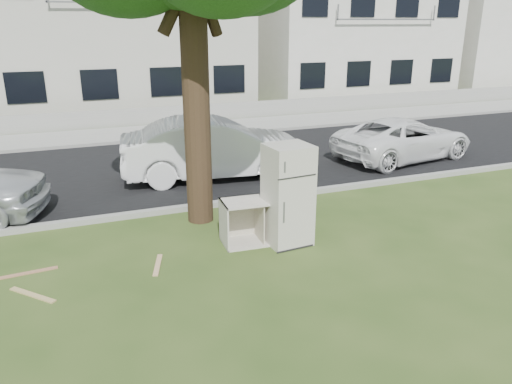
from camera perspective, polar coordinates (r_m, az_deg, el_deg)
name	(u,v)px	position (r m, az deg, el deg)	size (l,w,h in m)	color
ground	(247,251)	(9.26, -0.98, -6.73)	(120.00, 120.00, 0.00)	#2F4619
road	(176,167)	(14.69, -9.12, 2.86)	(120.00, 7.00, 0.01)	black
kerb_near	(210,207)	(11.40, -5.25, -1.73)	(120.00, 0.18, 0.12)	gray
kerb_far	(154,141)	(18.07, -11.58, 5.71)	(120.00, 0.18, 0.12)	gray
sidewalk	(147,133)	(19.47, -12.34, 6.61)	(120.00, 2.80, 0.01)	gray
low_wall	(140,117)	(20.96, -13.13, 8.37)	(120.00, 0.15, 0.70)	gray
townhouse_center	(118,28)	(25.50, -15.47, 17.63)	(11.22, 8.16, 7.44)	beige
townhouse_right	(341,33)	(29.38, 9.67, 17.52)	(10.20, 8.16, 6.84)	white
fridge	(288,195)	(9.27, 3.66, -0.35)	(0.79, 0.73, 1.91)	white
cabinet	(251,221)	(9.45, -0.59, -3.37)	(1.08, 0.67, 0.85)	beige
plank_a	(24,274)	(9.30, -24.98, -8.45)	(1.06, 0.09, 0.02)	#A67050
plank_b	(33,295)	(8.57, -24.17, -10.68)	(0.92, 0.09, 0.02)	tan
plank_c	(158,265)	(8.89, -11.16, -8.17)	(0.79, 0.09, 0.02)	tan
car_center	(215,148)	(13.37, -4.69, 5.02)	(1.72, 4.92, 1.62)	white
car_right	(404,139)	(15.92, 16.54, 5.87)	(2.08, 4.51, 1.25)	white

